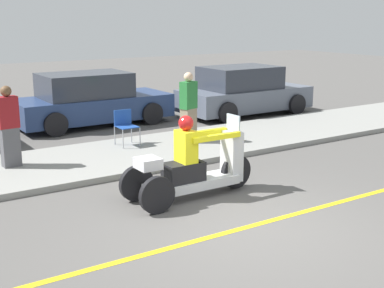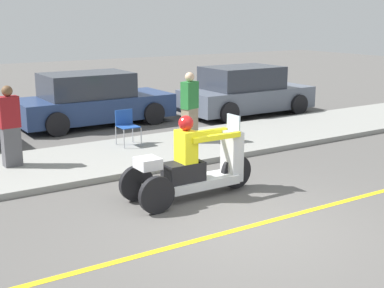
% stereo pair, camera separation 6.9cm
% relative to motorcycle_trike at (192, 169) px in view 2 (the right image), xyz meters
% --- Properties ---
extents(ground_plane, '(60.00, 60.00, 0.00)m').
position_rel_motorcycle_trike_xyz_m(ground_plane, '(-0.04, -1.60, -0.52)').
color(ground_plane, '#565451').
extents(lane_stripe, '(24.00, 0.12, 0.01)m').
position_rel_motorcycle_trike_xyz_m(lane_stripe, '(-0.01, -1.60, -0.52)').
color(lane_stripe, gold).
rests_on(lane_stripe, ground).
extents(sidewalk_strip, '(28.00, 2.80, 0.12)m').
position_rel_motorcycle_trike_xyz_m(sidewalk_strip, '(-0.04, 3.00, -0.46)').
color(sidewalk_strip, gray).
rests_on(sidewalk_strip, ground).
extents(motorcycle_trike, '(2.48, 0.82, 1.47)m').
position_rel_motorcycle_trike_xyz_m(motorcycle_trike, '(0.00, 0.00, 0.00)').
color(motorcycle_trike, black).
rests_on(motorcycle_trike, ground).
extents(spectator_mid_group, '(0.40, 0.26, 1.64)m').
position_rel_motorcycle_trike_xyz_m(spectator_mid_group, '(-2.23, 3.29, 0.39)').
color(spectator_mid_group, '#515156').
rests_on(spectator_mid_group, sidewalk_strip).
extents(spectator_near_curb, '(0.45, 0.35, 1.68)m').
position_rel_motorcycle_trike_xyz_m(spectator_near_curb, '(1.94, 3.14, 0.41)').
color(spectator_near_curb, gray).
rests_on(spectator_near_curb, sidewalk_strip).
extents(folding_chair_curbside, '(0.46, 0.46, 0.82)m').
position_rel_motorcycle_trike_xyz_m(folding_chair_curbside, '(0.53, 3.70, 0.11)').
color(folding_chair_curbside, '#A5A8AD').
rests_on(folding_chair_curbside, sidewalk_strip).
extents(parked_car_lot_far, '(4.42, 2.02, 1.51)m').
position_rel_motorcycle_trike_xyz_m(parked_car_lot_far, '(0.98, 6.87, 0.19)').
color(parked_car_lot_far, navy).
rests_on(parked_car_lot_far, ground).
extents(parked_car_lot_left, '(4.24, 2.02, 1.53)m').
position_rel_motorcycle_trike_xyz_m(parked_car_lot_left, '(5.71, 5.78, 0.20)').
color(parked_car_lot_left, slate).
rests_on(parked_car_lot_left, ground).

